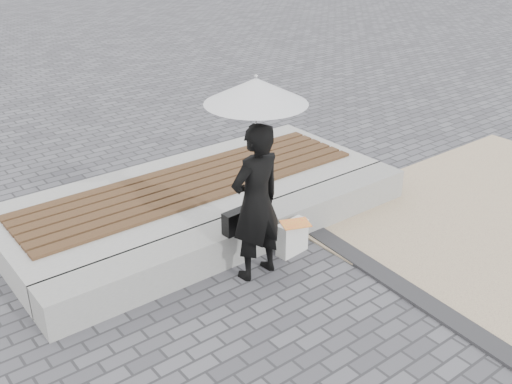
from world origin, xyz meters
The scene contains 10 objects.
ground centered at (0.00, 0.00, 0.00)m, with size 80.00×80.00×0.00m, color #525257.
edging_band centered at (0.75, -0.50, 0.02)m, with size 0.25×5.20×0.04m, color #2B2B2E.
seating_ledge centered at (0.00, 1.60, 0.20)m, with size 5.00×0.45×0.40m, color #9B9B96.
timber_platform centered at (0.00, 2.80, 0.20)m, with size 5.00×2.00×0.40m, color #A4A39F.
timber_decking centered at (0.00, 2.80, 0.42)m, with size 4.60×1.20×0.04m, color #503A1E, non-canonical shape.
woman centered at (-0.26, 1.12, 0.88)m, with size 0.64×0.42×1.75m, color black.
parasol centered at (-0.26, 1.12, 2.07)m, with size 1.02×1.02×1.30m.
handbag centered at (-0.27, 1.44, 0.53)m, with size 0.37×0.13×0.26m, color black.
canvas_tote centered at (0.34, 1.21, 0.20)m, with size 0.38×0.16×0.40m, color silver.
magazine centered at (0.34, 1.16, 0.41)m, with size 0.32×0.24×0.01m, color #F7382C.
Camera 1 is at (-3.69, -3.28, 3.69)m, focal length 42.07 mm.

